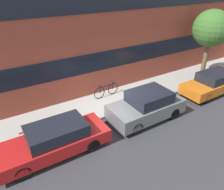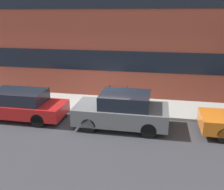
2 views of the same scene
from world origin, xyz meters
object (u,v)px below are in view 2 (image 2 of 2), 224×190
parked_car_red (17,105)px  parked_car_grey (122,110)px  bicycle (118,93)px  fire_hydrant (16,97)px

parked_car_red → parked_car_grey: parked_car_grey is taller
parked_car_grey → bicycle: size_ratio=2.27×
parked_car_grey → bicycle: 2.99m
fire_hydrant → bicycle: 5.28m
parked_car_red → parked_car_grey: bearing=-180.0°
parked_car_red → parked_car_grey: size_ratio=1.17×
parked_car_grey → fire_hydrant: parked_car_grey is taller
bicycle → fire_hydrant: bearing=-167.9°
parked_car_grey → bicycle: (-0.66, 2.91, -0.20)m
parked_car_red → fire_hydrant: (-0.90, 1.41, -0.17)m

